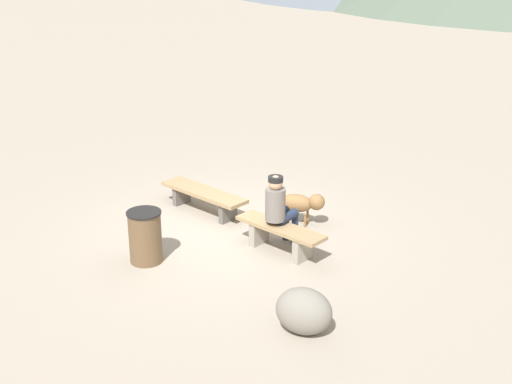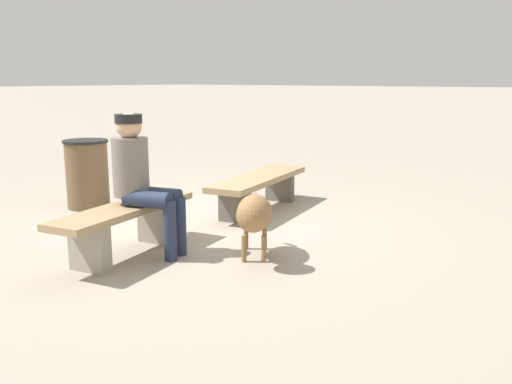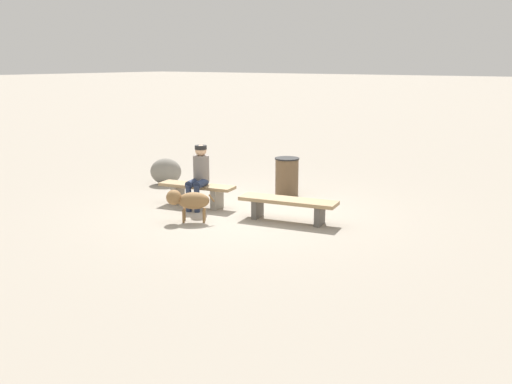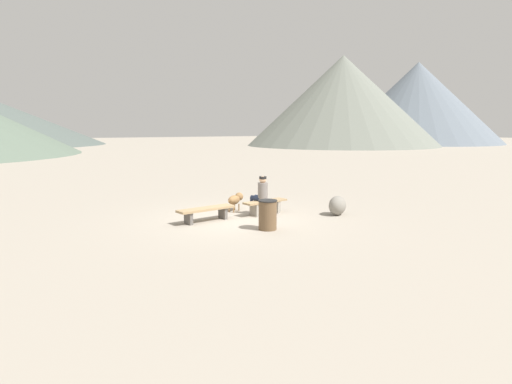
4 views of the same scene
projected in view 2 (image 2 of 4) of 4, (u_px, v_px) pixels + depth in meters
ground at (193, 228)px, 6.03m from camera, size 210.00×210.00×0.06m
bench_left at (259, 184)px, 6.64m from camera, size 1.88×0.81×0.42m
bench_right at (125, 221)px, 4.94m from camera, size 1.63×0.71×0.45m
seated_person at (140, 174)px, 4.92m from camera, size 0.44×0.66×1.27m
dog at (254, 214)px, 4.83m from camera, size 0.76×0.65×0.60m
trash_bin at (87, 174)px, 6.79m from camera, size 0.54×0.54×0.83m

